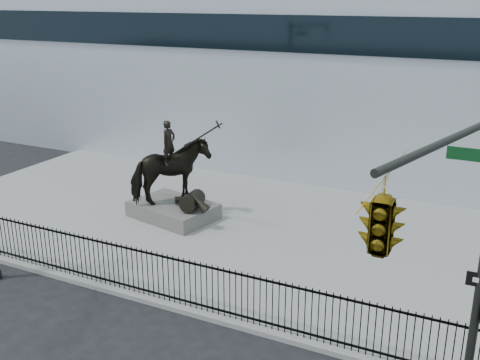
% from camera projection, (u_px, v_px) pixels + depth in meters
% --- Properties ---
extents(ground, '(120.00, 120.00, 0.00)m').
position_uv_depth(ground, '(179.00, 338.00, 14.84)').
color(ground, black).
rests_on(ground, ground).
extents(plaza, '(30.00, 12.00, 0.15)m').
position_uv_depth(plaza, '(280.00, 237.00, 20.78)').
color(plaza, gray).
rests_on(plaza, ground).
extents(building, '(44.00, 14.00, 9.00)m').
position_uv_depth(building, '(373.00, 75.00, 30.46)').
color(building, silver).
rests_on(building, ground).
extents(picket_fence, '(22.10, 0.10, 1.50)m').
position_uv_depth(picket_fence, '(202.00, 286.00, 15.62)').
color(picket_fence, black).
rests_on(picket_fence, plaza).
extents(statue_plinth, '(3.61, 2.83, 0.60)m').
position_uv_depth(statue_plinth, '(173.00, 210.00, 22.38)').
color(statue_plinth, '#54514D').
rests_on(statue_plinth, plaza).
extents(equestrian_statue, '(4.05, 2.94, 3.50)m').
position_uv_depth(equestrian_statue, '(173.00, 173.00, 21.85)').
color(equestrian_statue, black).
rests_on(equestrian_statue, statue_plinth).
extents(traffic_signal_right, '(2.17, 6.86, 7.00)m').
position_uv_depth(traffic_signal_right, '(448.00, 245.00, 8.90)').
color(traffic_signal_right, black).
rests_on(traffic_signal_right, ground).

